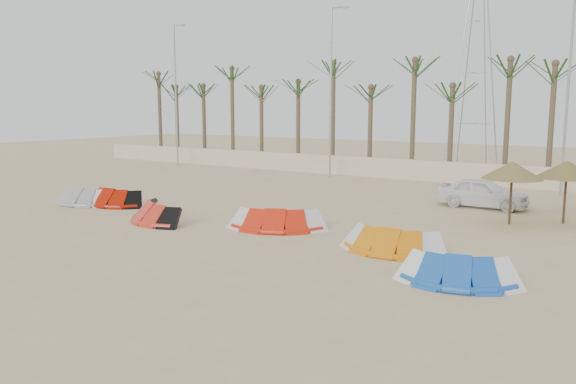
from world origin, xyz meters
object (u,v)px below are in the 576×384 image
Objects in this scene: kite_grey at (87,195)px; car at (483,193)px; kite_orange at (396,238)px; parasol_mid at (567,170)px; parasol_left at (512,170)px; kite_blue at (461,267)px; kite_red_mid at (162,211)px; kite_red_right at (281,218)px; kite_red_left at (118,196)px.

kite_grey is 18.90m from car.
parasol_mid is at bearing 63.64° from kite_orange.
parasol_left reaches higher than kite_orange.
car is (-1.93, 3.25, -1.48)m from parasol_left.
kite_orange is at bearing 142.75° from kite_blue.
kite_red_right is at bearing 17.56° from kite_red_mid.
kite_red_left is at bearing -159.18° from parasol_mid.
parasol_left is at bearing -149.00° from car.
kite_orange is 7.07m from parasol_left.
parasol_mid is at bearing 38.20° from kite_red_right.
parasol_left is 0.99× the size of parasol_mid.
kite_grey is 0.97× the size of kite_orange.
car is (16.29, 9.59, 0.28)m from kite_grey.
parasol_left reaches higher than kite_red_right.
kite_red_mid is at bearing -18.91° from kite_red_left.
parasol_mid is at bearing 83.59° from kite_blue.
kite_red_mid is 14.23m from parasol_left.
kite_red_left is 4.87m from kite_red_mid.
parasol_left reaches higher than kite_red_mid.
kite_grey is at bearing -155.91° from kite_red_left.
parasol_mid is (1.12, 9.98, 1.77)m from kite_blue.
kite_orange is at bearing 179.19° from car.
parasol_left is at bearing 30.95° from kite_red_mid.
car reaches higher than kite_red_mid.
car is (10.18, 10.51, 0.28)m from kite_red_mid.
kite_red_left is 14.63m from kite_orange.
kite_red_right is at bearing -0.13° from kite_red_left.
kite_red_left is 1.02× the size of kite_blue.
parasol_left is 2.24m from parasol_mid.
kite_red_mid and kite_blue have the same top height.
kite_red_mid and kite_orange have the same top height.
parasol_mid reaches higher than parasol_left.
kite_grey is 0.82× the size of kite_red_right.
kite_red_mid is 0.94× the size of car.
kite_red_mid is 0.94× the size of kite_red_right.
car is (5.26, 8.95, 0.28)m from kite_red_right.
kite_grey is at bearing 173.13° from kite_blue.
parasol_left is at bearing 18.76° from kite_red_left.
kite_orange is 1.02× the size of kite_blue.
kite_red_left is 1.00× the size of kite_orange.
kite_red_right is 1.17× the size of kite_orange.
kite_grey is 0.82× the size of car.
kite_orange is at bearing -9.07° from kite_red_right.
parasol_mid is (3.90, 7.86, 1.77)m from kite_orange.
kite_red_right and kite_blue have the same top height.
kite_red_left and kite_red_mid have the same top height.
kite_red_left is 1.36× the size of parasol_mid.
car is (-2.59, 11.87, 0.28)m from kite_blue.
kite_red_left is at bearing 179.87° from kite_red_right.
parasol_mid reaches higher than kite_red_left.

